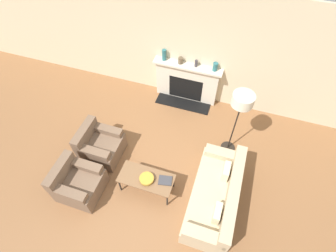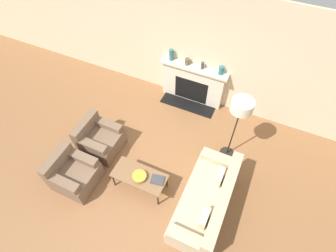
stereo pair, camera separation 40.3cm
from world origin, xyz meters
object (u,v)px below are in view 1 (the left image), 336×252
object	(u,v)px
armchair_far	(100,146)
mantel_vase_center_right	(196,63)
armchair_near	(78,183)
couch	(216,196)
mantel_vase_center_left	(181,60)
bowl	(147,179)
mantel_vase_right	(215,67)
fireplace	(187,82)
floor_lamp	(241,105)
mantel_vase_left	(164,55)
coffee_table	(146,179)
book	(165,180)

from	to	relation	value
armchair_far	mantel_vase_center_right	world-z (taller)	mantel_vase_center_right
armchair_near	couch	bearing A→B (deg)	-77.61
mantel_vase_center_left	bowl	bearing A→B (deg)	-86.15
mantel_vase_center_right	mantel_vase_right	world-z (taller)	mantel_vase_right
fireplace	floor_lamp	xyz separation A→B (m)	(1.38, -1.29, 0.95)
armchair_near	mantel_vase_right	size ratio (longest dim) A/B	4.15
mantel_vase_center_left	mantel_vase_center_right	world-z (taller)	mantel_vase_center_right
mantel_vase_left	mantel_vase_center_right	bearing A→B (deg)	0.00
mantel_vase_center_left	fireplace	bearing A→B (deg)	-4.48
armchair_far	mantel_vase_center_left	world-z (taller)	mantel_vase_center_left
armchair_far	coffee_table	xyz separation A→B (m)	(1.29, -0.48, 0.12)
couch	floor_lamp	xyz separation A→B (m)	(0.03, 1.40, 1.16)
fireplace	mantel_vase_center_left	size ratio (longest dim) A/B	10.99
floor_lamp	mantel_vase_center_right	bearing A→B (deg)	132.34
mantel_vase_right	armchair_far	bearing A→B (deg)	-129.98
book	mantel_vase_right	size ratio (longest dim) A/B	1.45
armchair_far	mantel_vase_right	size ratio (longest dim) A/B	4.15
fireplace	armchair_far	world-z (taller)	fireplace
bowl	coffee_table	bearing A→B (deg)	126.91
book	mantel_vase_right	world-z (taller)	mantel_vase_right
mantel_vase_center_right	coffee_table	bearing A→B (deg)	-94.40
mantel_vase_center_left	coffee_table	bearing A→B (deg)	-86.66
mantel_vase_center_right	mantel_vase_right	xyz separation A→B (m)	(0.45, 0.00, 0.02)
armchair_far	mantel_vase_left	size ratio (longest dim) A/B	2.94
coffee_table	floor_lamp	bearing A→B (deg)	47.18
bowl	mantel_vase_center_right	bearing A→B (deg)	86.21
couch	mantel_vase_center_left	distance (m)	3.23
bowl	armchair_far	bearing A→B (deg)	158.45
bowl	mantel_vase_center_left	world-z (taller)	mantel_vase_center_left
armchair_far	floor_lamp	bearing A→B (deg)	-69.01
couch	mantel_vase_left	distance (m)	3.46
floor_lamp	mantel_vase_left	xyz separation A→B (m)	(-1.99, 1.31, -0.25)
mantel_vase_left	mantel_vase_center_left	world-z (taller)	mantel_vase_left
couch	armchair_far	size ratio (longest dim) A/B	2.28
armchair_near	coffee_table	size ratio (longest dim) A/B	0.77
couch	mantel_vase_center_right	world-z (taller)	mantel_vase_center_right
mantel_vase_center_right	book	bearing A→B (deg)	-86.78
couch	mantel_vase_center_left	bearing A→B (deg)	-150.24
mantel_vase_center_right	mantel_vase_left	bearing A→B (deg)	180.00
floor_lamp	fireplace	bearing A→B (deg)	136.96
fireplace	mantel_vase_right	distance (m)	0.92
fireplace	mantel_vase_center_left	bearing A→B (deg)	175.52
armchair_near	armchair_far	bearing A→B (deg)	0.00
floor_lamp	mantel_vase_center_right	distance (m)	1.79
armchair_far	mantel_vase_right	xyz separation A→B (m)	(1.96, 2.34, 0.88)
book	floor_lamp	xyz separation A→B (m)	(1.03, 1.46, 1.01)
armchair_near	armchair_far	xyz separation A→B (m)	(0.00, 0.95, 0.00)
coffee_table	mantel_vase_center_left	size ratio (longest dim) A/B	6.99
bowl	floor_lamp	bearing A→B (deg)	48.44
mantel_vase_right	mantel_vase_center_right	bearing A→B (deg)	180.00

